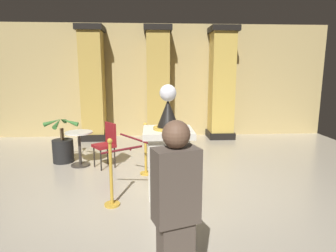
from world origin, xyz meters
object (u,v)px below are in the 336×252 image
Objects in this scene: pedestal_clock at (168,153)px; cafe_chair_red at (107,141)px; stanchion_near at (146,156)px; stanchion_far at (111,182)px; potted_palm_left at (63,147)px; bystander_guest at (176,214)px; cafe_table at (79,144)px.

pedestal_clock is 1.93m from cafe_chair_red.
stanchion_far reaches higher than stanchion_near.
cafe_chair_red is at bearing 100.25° from stanchion_far.
potted_palm_left is (-2.29, 1.87, -0.36)m from pedestal_clock.
stanchion_near is at bearing 95.29° from bystander_guest.
stanchion_near is 3.42m from bystander_guest.
pedestal_clock reaches higher than cafe_table.
bystander_guest reaches higher than stanchion_far.
stanchion_far is at bearing 111.97° from bystander_guest.
pedestal_clock is 2.40m from bystander_guest.
potted_palm_left is 1.09× the size of cafe_chair_red.
stanchion_far is 2.22m from bystander_guest.
bystander_guest reaches higher than stanchion_near.
potted_palm_left is 0.55m from cafe_table.
pedestal_clock reaches higher than cafe_chair_red.
stanchion_far is at bearing -110.16° from stanchion_near.
pedestal_clock reaches higher than bystander_guest.
cafe_chair_red is at bearing -9.78° from cafe_table.
potted_palm_left is at bearing 154.48° from stanchion_near.
stanchion_far is 1.91m from cafe_chair_red.
cafe_table is at bearing 113.83° from bystander_guest.
bystander_guest is 2.19× the size of cafe_table.
stanchion_near reaches higher than cafe_chair_red.
stanchion_far is 0.64× the size of bystander_guest.
stanchion_far reaches higher than potted_palm_left.
cafe_table is (0.45, -0.29, 0.14)m from potted_palm_left.
bystander_guest reaches higher than cafe_table.
stanchion_far is (-0.89, -0.39, -0.33)m from pedestal_clock.
bystander_guest is 4.05m from cafe_chair_red.
stanchion_far is 1.11× the size of cafe_chair_red.
cafe_table is at bearing 139.21° from pedestal_clock.
stanchion_far is at bearing -156.28° from pedestal_clock.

